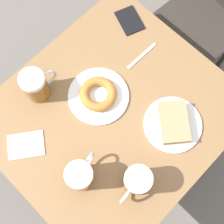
% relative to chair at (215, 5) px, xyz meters
% --- Properties ---
extents(ground_plane, '(8.00, 8.00, 0.00)m').
position_rel_chair_xyz_m(ground_plane, '(0.07, -0.81, -0.53)').
color(ground_plane, '#666059').
extents(table, '(0.81, 0.89, 0.70)m').
position_rel_chair_xyz_m(table, '(0.07, -0.81, 0.11)').
color(table, olive).
rests_on(table, ground_plane).
extents(chair, '(0.43, 0.43, 0.87)m').
position_rel_chair_xyz_m(chair, '(0.00, 0.00, 0.00)').
color(chair, '#2D2823').
rests_on(chair, ground_plane).
extents(plate_with_cake, '(0.23, 0.23, 0.05)m').
position_rel_chair_xyz_m(plate_with_cake, '(0.27, -0.68, 0.20)').
color(plate_with_cake, white).
rests_on(plate_with_cake, table).
extents(plate_with_donut, '(0.24, 0.24, 0.05)m').
position_rel_chair_xyz_m(plate_with_donut, '(-0.02, -0.80, 0.19)').
color(plate_with_donut, white).
rests_on(plate_with_donut, table).
extents(beer_mug_left, '(0.10, 0.14, 0.14)m').
position_rel_chair_xyz_m(beer_mug_left, '(0.31, -0.94, 0.25)').
color(beer_mug_left, '#8C5619').
rests_on(beer_mug_left, table).
extents(beer_mug_center, '(0.10, 0.14, 0.14)m').
position_rel_chair_xyz_m(beer_mug_center, '(0.16, -1.06, 0.25)').
color(beer_mug_center, '#8C5619').
rests_on(beer_mug_center, table).
extents(beer_mug_right, '(0.10, 0.14, 0.14)m').
position_rel_chair_xyz_m(beer_mug_right, '(-0.20, -0.95, 0.25)').
color(beer_mug_right, '#8C5619').
rests_on(beer_mug_right, table).
extents(napkin_folded, '(0.16, 0.17, 0.00)m').
position_rel_chair_xyz_m(napkin_folded, '(-0.08, -1.13, 0.18)').
color(napkin_folded, white).
rests_on(napkin_folded, table).
extents(fork, '(0.02, 0.16, 0.00)m').
position_rel_chair_xyz_m(fork, '(-0.02, -0.55, 0.18)').
color(fork, silver).
rests_on(fork, table).
extents(passport_near_edge, '(0.15, 0.13, 0.01)m').
position_rel_chair_xyz_m(passport_near_edge, '(-0.17, -0.46, 0.18)').
color(passport_near_edge, black).
rests_on(passport_near_edge, table).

